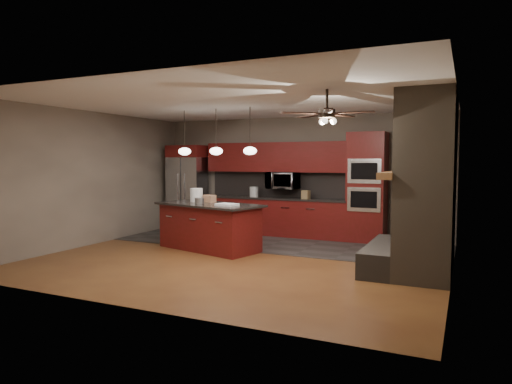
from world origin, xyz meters
The scene contains 22 objects.
ground centered at (0.00, 0.00, 0.00)m, with size 7.00×7.00×0.00m, color brown.
ceiling centered at (0.00, 0.00, 2.80)m, with size 7.00×6.00×0.02m, color white.
back_wall centered at (0.00, 3.00, 1.40)m, with size 7.00×0.02×2.80m, color gray.
right_wall centered at (3.50, 0.00, 1.40)m, with size 0.02×6.00×2.80m, color gray.
left_wall centered at (-3.50, 0.00, 1.40)m, with size 0.02×6.00×2.80m, color gray.
slate_tile_patch centered at (0.00, 1.80, 0.01)m, with size 7.00×2.40×0.01m, color #33302E.
fireplace_column centered at (3.04, 0.40, 1.30)m, with size 1.30×2.10×2.80m.
back_cabinetry centered at (-0.48, 2.74, 0.89)m, with size 3.59×0.64×2.20m.
oven_tower centered at (1.70, 2.69, 1.19)m, with size 0.80×0.63×2.38m.
microwave centered at (-0.27, 2.75, 1.30)m, with size 0.73×0.41×0.50m, color silver.
refrigerator centered at (-2.82, 2.62, 1.08)m, with size 0.93×0.75×2.15m.
kitchen_island centered at (-0.97, 0.53, 0.46)m, with size 2.38×1.54×0.92m.
white_bucket centered at (-1.40, 0.74, 1.06)m, with size 0.26×0.26×0.28m, color white.
paint_can centered at (-1.10, 0.37, 0.98)m, with size 0.18×0.18×0.12m, color #AEAFB3.
paint_tray centered at (-0.45, 0.32, 0.94)m, with size 0.39×0.27×0.04m, color white.
cardboard_box centered at (-1.11, 0.78, 0.99)m, with size 0.23×0.17×0.15m, color #AB7858.
counter_bucket centered at (-1.01, 2.70, 1.02)m, with size 0.21×0.21×0.24m, color silver.
counter_box centered at (0.33, 2.65, 1.00)m, with size 0.17×0.13×0.19m, color olive.
pendant_left centered at (-1.65, 0.70, 1.96)m, with size 0.26×0.26×0.92m.
pendant_center centered at (-0.90, 0.70, 1.96)m, with size 0.26×0.26×0.92m.
pendant_right centered at (-0.15, 0.70, 1.96)m, with size 0.26×0.26×0.92m.
ceiling_fan centered at (1.80, -0.80, 2.46)m, with size 1.27×1.33×0.41m.
Camera 1 is at (3.66, -7.25, 1.78)m, focal length 32.00 mm.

